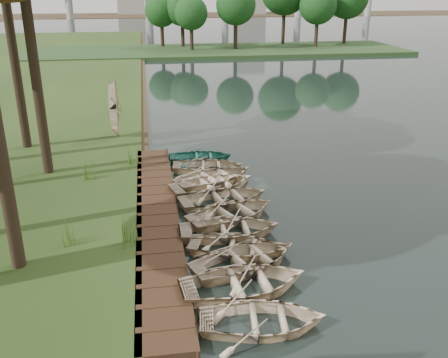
{
  "coord_description": "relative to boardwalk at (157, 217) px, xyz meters",
  "views": [
    {
      "loc": [
        -1.73,
        -17.73,
        8.63
      ],
      "look_at": [
        0.99,
        -0.26,
        1.68
      ],
      "focal_mm": 40.0,
      "sensor_mm": 36.0,
      "label": 1
    }
  ],
  "objects": [
    {
      "name": "ground",
      "position": [
        1.6,
        0.0,
        -0.15
      ],
      "size": [
        300.0,
        300.0,
        0.0
      ],
      "primitive_type": "plane",
      "color": "#3D2F1D"
    },
    {
      "name": "boardwalk",
      "position": [
        0.0,
        0.0,
        0.0
      ],
      "size": [
        1.6,
        16.0,
        0.3
      ],
      "primitive_type": "cube",
      "color": "#382415",
      "rests_on": "ground"
    },
    {
      "name": "peninsula",
      "position": [
        9.6,
        50.0,
        0.08
      ],
      "size": [
        50.0,
        14.0,
        0.45
      ],
      "primitive_type": "cube",
      "color": "#27441E",
      "rests_on": "ground"
    },
    {
      "name": "far_trees",
      "position": [
        6.27,
        50.0,
        6.28
      ],
      "size": [
        45.6,
        5.6,
        8.8
      ],
      "color": "black",
      "rests_on": "peninsula"
    },
    {
      "name": "rowboat_0",
      "position": [
        2.56,
        -7.09,
        0.26
      ],
      "size": [
        3.67,
        2.8,
        0.71
      ],
      "primitive_type": "imported",
      "rotation": [
        0.0,
        0.0,
        1.46
      ],
      "color": "beige",
      "rests_on": "water"
    },
    {
      "name": "rowboat_1",
      "position": [
        2.41,
        -5.35,
        0.3
      ],
      "size": [
        4.12,
        3.14,
        0.8
      ],
      "primitive_type": "imported",
      "rotation": [
        0.0,
        0.0,
        1.68
      ],
      "color": "beige",
      "rests_on": "water"
    },
    {
      "name": "rowboat_2",
      "position": [
        2.72,
        -4.02,
        0.29
      ],
      "size": [
        4.42,
        3.8,
        0.77
      ],
      "primitive_type": "imported",
      "rotation": [
        0.0,
        0.0,
        1.93
      ],
      "color": "beige",
      "rests_on": "water"
    },
    {
      "name": "rowboat_3",
      "position": [
        2.6,
        -3.11,
        0.25
      ],
      "size": [
        3.95,
        3.33,
        0.7
      ],
      "primitive_type": "imported",
      "rotation": [
        0.0,
        0.0,
        1.26
      ],
      "color": "beige",
      "rests_on": "water"
    },
    {
      "name": "rowboat_4",
      "position": [
        2.56,
        -1.81,
        0.28
      ],
      "size": [
        3.68,
        2.63,
        0.76
      ],
      "primitive_type": "imported",
      "rotation": [
        0.0,
        0.0,
        1.58
      ],
      "color": "beige",
      "rests_on": "water"
    },
    {
      "name": "rowboat_5",
      "position": [
        2.89,
        -0.47,
        0.29
      ],
      "size": [
        4.48,
        3.94,
        0.77
      ],
      "primitive_type": "imported",
      "rotation": [
        0.0,
        0.0,
        1.98
      ],
      "color": "beige",
      "rests_on": "water"
    },
    {
      "name": "rowboat_6",
      "position": [
        2.79,
        0.96,
        0.29
      ],
      "size": [
        4.26,
        3.43,
        0.78
      ],
      "primitive_type": "imported",
      "rotation": [
        0.0,
        0.0,
        1.78
      ],
      "color": "beige",
      "rests_on": "water"
    },
    {
      "name": "rowboat_7",
      "position": [
        2.52,
        2.52,
        0.3
      ],
      "size": [
        4.45,
        3.7,
        0.79
      ],
      "primitive_type": "imported",
      "rotation": [
        0.0,
        0.0,
        1.86
      ],
      "color": "beige",
      "rests_on": "water"
    },
    {
      "name": "rowboat_8",
      "position": [
        2.74,
        3.38,
        0.3
      ],
      "size": [
        4.69,
        4.15,
        0.81
      ],
      "primitive_type": "imported",
      "rotation": [
        0.0,
        0.0,
        2.0
      ],
      "color": "beige",
      "rests_on": "water"
    },
    {
      "name": "rowboat_9",
      "position": [
        2.59,
        5.04,
        0.25
      ],
      "size": [
        3.67,
        2.82,
        0.71
      ],
      "primitive_type": "imported",
      "rotation": [
        0.0,
        0.0,
        1.46
      ],
      "color": "beige",
      "rests_on": "water"
    },
    {
      "name": "rowboat_10",
      "position": [
        2.42,
        6.5,
        0.23
      ],
      "size": [
        3.35,
        2.49,
        0.67
      ],
      "primitive_type": "imported",
      "rotation": [
        0.0,
        0.0,
        1.51
      ],
      "color": "teal",
      "rests_on": "water"
    },
    {
      "name": "stored_rowboat",
      "position": [
        -1.94,
        10.85,
        0.48
      ],
      "size": [
        3.23,
        2.33,
        0.66
      ],
      "primitive_type": "imported",
      "rotation": [
        3.14,
        0.0,
        1.55
      ],
      "color": "beige",
      "rests_on": "bank"
    },
    {
      "name": "reeds_0",
      "position": [
        -1.0,
        -2.31,
        0.65
      ],
      "size": [
        0.6,
        0.6,
        1.01
      ],
      "primitive_type": "cone",
      "color": "#3F661E",
      "rests_on": "bank"
    },
    {
      "name": "reeds_1",
      "position": [
        -3.03,
        -1.98,
        0.59
      ],
      "size": [
        0.6,
        0.6,
        0.88
      ],
      "primitive_type": "cone",
      "color": "#3F661E",
      "rests_on": "bank"
    },
    {
      "name": "reeds_2",
      "position": [
        -2.92,
        4.28,
        0.61
      ],
      "size": [
        0.6,
        0.6,
        0.92
      ],
      "primitive_type": "cone",
      "color": "#3F661E",
      "rests_on": "bank"
    },
    {
      "name": "reeds_3",
      "position": [
        -1.0,
        5.89,
        0.61
      ],
      "size": [
        0.6,
        0.6,
        0.92
      ],
      "primitive_type": "cone",
      "color": "#3F661E",
      "rests_on": "bank"
    }
  ]
}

